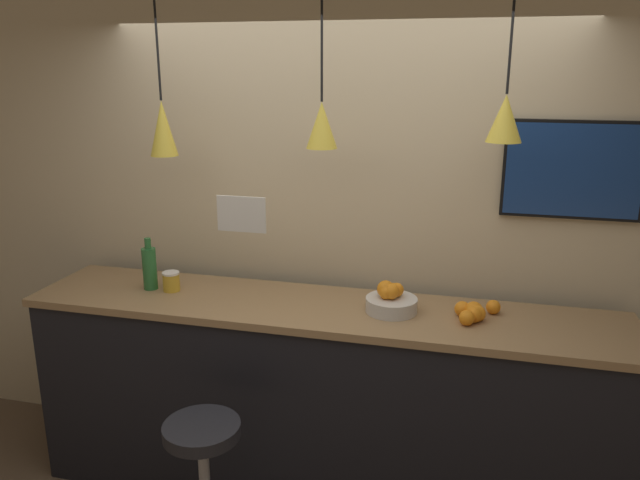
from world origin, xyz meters
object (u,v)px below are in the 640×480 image
Objects in this scene: spread_jar at (171,281)px; mounted_tv at (573,170)px; bar_stool at (205,477)px; juice_bottle at (150,267)px; fruit_bowl at (391,300)px.

mounted_tv reaches higher than spread_jar.
juice_bottle reaches higher than bar_stool.
juice_bottle is 2.72× the size of spread_jar.
mounted_tv is (0.83, 0.34, 0.63)m from fruit_bowl.
mounted_tv is (2.02, 0.34, 0.64)m from spread_jar.
mounted_tv is at bearing 9.66° from spread_jar.
juice_bottle is 0.44× the size of mounted_tv.
bar_stool is 1.15m from juice_bottle.
juice_bottle is (-0.58, 0.66, 0.75)m from bar_stool.
mounted_tv is (2.15, 0.34, 0.57)m from juice_bottle.
mounted_tv reaches higher than bar_stool.
fruit_bowl is 0.89× the size of juice_bottle.
spread_jar reaches higher than bar_stool.
fruit_bowl is 1.20m from spread_jar.
juice_bottle is at bearing -170.89° from mounted_tv.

